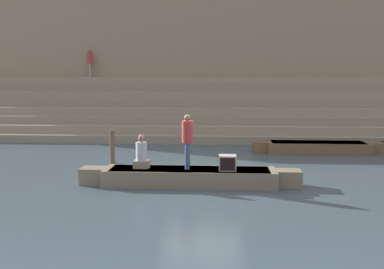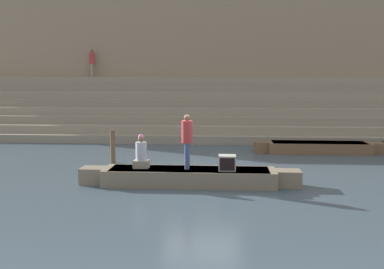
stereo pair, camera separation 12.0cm
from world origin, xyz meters
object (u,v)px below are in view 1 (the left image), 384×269
rowboat_main (190,176)px  person_rowing (141,155)px  person_standing (187,138)px  mooring_post (112,147)px  tv_set (228,163)px  person_on_steps (90,61)px  moored_boat_shore (317,147)px

rowboat_main → person_rowing: bearing=-179.8°
person_standing → person_rowing: (-1.42, 0.03, -0.54)m
person_rowing → mooring_post: 3.65m
tv_set → mooring_post: 5.52m
tv_set → person_on_steps: size_ratio=0.32×
person_standing → rowboat_main: bearing=-39.6°
moored_boat_shore → mooring_post: (-8.34, -2.86, 0.39)m
moored_boat_shore → tv_set: bearing=-117.7°
person_standing → mooring_post: 4.58m
tv_set → moored_boat_shore: bearing=56.0°
person_rowing → person_on_steps: size_ratio=0.64×
moored_boat_shore → person_on_steps: person_on_steps is taller
rowboat_main → person_standing: size_ratio=4.05×
person_rowing → person_on_steps: (-5.33, 13.04, 3.26)m
person_standing → mooring_post: bearing=120.3°
person_rowing → mooring_post: size_ratio=0.82×
person_standing → person_on_steps: 14.95m
person_standing → tv_set: size_ratio=3.21×
person_standing → moored_boat_shore: bearing=35.9°
rowboat_main → person_on_steps: 15.27m
tv_set → rowboat_main: bearing=171.8°
rowboat_main → person_standing: (-0.07, 0.03, 1.19)m
person_rowing → moored_boat_shore: bearing=59.1°
tv_set → person_on_steps: bearing=119.6°
mooring_post → moored_boat_shore: bearing=18.9°
person_rowing → person_on_steps: 14.46m
tv_set → mooring_post: mooring_post is taller
rowboat_main → moored_boat_shore: rowboat_main is taller
mooring_post → person_rowing: bearing=-62.2°
rowboat_main → tv_set: 1.25m
moored_boat_shore → mooring_post: size_ratio=4.35×
person_standing → person_on_steps: person_on_steps is taller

